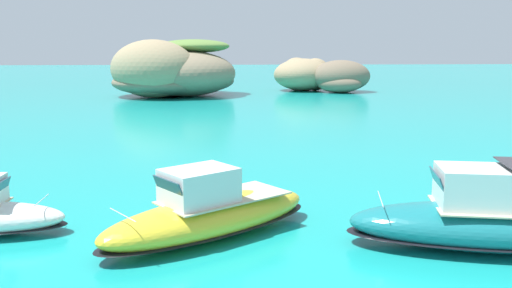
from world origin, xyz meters
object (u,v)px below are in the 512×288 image
(motorboat_yellow, at_px, (209,214))
(motorboat_teal, at_px, (489,222))
(islet_large, at_px, (174,73))
(islet_small, at_px, (317,76))

(motorboat_yellow, height_order, motorboat_teal, motorboat_teal)
(islet_large, xyz_separation_m, islet_small, (23.36, 7.81, -0.86))
(islet_small, height_order, motorboat_yellow, islet_small)
(islet_small, bearing_deg, motorboat_yellow, -103.20)
(motorboat_teal, bearing_deg, islet_large, 105.27)
(islet_small, distance_m, motorboat_teal, 72.80)
(islet_large, relative_size, islet_small, 1.40)
(motorboat_yellow, bearing_deg, islet_small, 76.80)
(motorboat_yellow, relative_size, motorboat_teal, 0.87)
(islet_large, xyz_separation_m, motorboat_yellow, (6.82, -62.76, -2.48))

